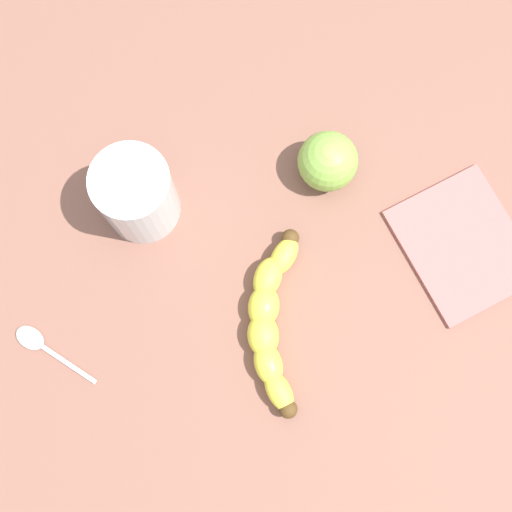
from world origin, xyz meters
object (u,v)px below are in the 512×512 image
at_px(green_apple_fruit, 328,161).
at_px(banana, 270,321).
at_px(teaspoon, 35,341).
at_px(smoothie_glass, 137,195).

bearing_deg(green_apple_fruit, banana, -73.66).
bearing_deg(banana, green_apple_fruit, 161.26).
relative_size(green_apple_fruit, teaspoon, 0.64).
relative_size(smoothie_glass, green_apple_fruit, 1.50).
height_order(banana, teaspoon, banana).
bearing_deg(smoothie_glass, banana, -6.12).
bearing_deg(smoothie_glass, teaspoon, -90.43).
relative_size(banana, smoothie_glass, 1.72).
distance_m(banana, teaspoon, 0.27).
xyz_separation_m(banana, smoothie_glass, (-0.21, 0.02, 0.03)).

